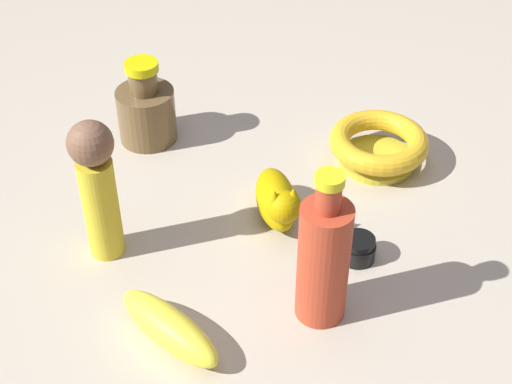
# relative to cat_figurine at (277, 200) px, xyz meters

# --- Properties ---
(ground) EXTENTS (2.00, 2.00, 0.00)m
(ground) POSITION_rel_cat_figurine_xyz_m (0.03, 0.02, -0.04)
(ground) COLOR #BCB29E
(cat_figurine) EXTENTS (0.08, 0.15, 0.09)m
(cat_figurine) POSITION_rel_cat_figurine_xyz_m (0.00, 0.00, 0.00)
(cat_figurine) COLOR #BB9C05
(cat_figurine) RESTS_ON ground
(person_figure_adult) EXTENTS (0.06, 0.06, 0.20)m
(person_figure_adult) POSITION_rel_cat_figurine_xyz_m (0.22, 0.07, 0.07)
(person_figure_adult) COLOR yellow
(person_figure_adult) RESTS_ON ground
(bottle_tall) EXTENTS (0.06, 0.06, 0.21)m
(bottle_tall) POSITION_rel_cat_figurine_xyz_m (-0.06, 0.16, 0.05)
(bottle_tall) COLOR #BB3F25
(bottle_tall) RESTS_ON ground
(bottle_short) EXTENTS (0.09, 0.09, 0.14)m
(bottle_short) POSITION_rel_cat_figurine_xyz_m (0.21, -0.19, 0.02)
(bottle_short) COLOR brown
(bottle_short) RESTS_ON ground
(banana) EXTENTS (0.15, 0.14, 0.05)m
(banana) POSITION_rel_cat_figurine_xyz_m (0.12, 0.22, -0.01)
(banana) COLOR yellow
(banana) RESTS_ON ground
(bowl) EXTENTS (0.15, 0.15, 0.05)m
(bowl) POSITION_rel_cat_figurine_xyz_m (-0.15, -0.14, -0.00)
(bowl) COLOR gold
(bowl) RESTS_ON ground
(nail_polish_jar) EXTENTS (0.05, 0.05, 0.03)m
(nail_polish_jar) POSITION_rel_cat_figurine_xyz_m (-0.11, 0.07, -0.02)
(nail_polish_jar) COLOR black
(nail_polish_jar) RESTS_ON ground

